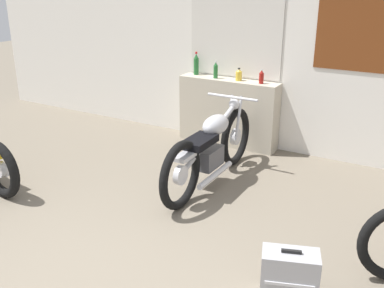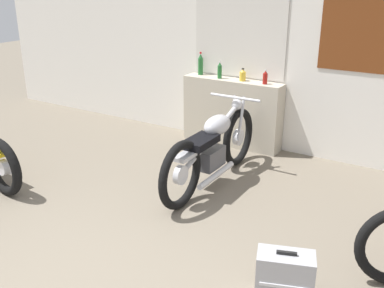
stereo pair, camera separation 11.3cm
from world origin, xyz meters
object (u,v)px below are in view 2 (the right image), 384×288
at_px(bottle_right_center, 265,78).
at_px(motorcycle_silver, 213,148).
at_px(bottle_center, 243,75).
at_px(bottle_leftmost, 201,65).
at_px(bottle_left_center, 220,71).
at_px(hard_case_silver, 285,277).

xyz_separation_m(bottle_right_center, motorcycle_silver, (-0.06, -1.25, -0.58)).
bearing_deg(bottle_right_center, bottle_center, 177.24).
xyz_separation_m(bottle_leftmost, bottle_center, (0.68, -0.05, -0.07)).
bearing_deg(bottle_left_center, motorcycle_silver, -64.29).
distance_m(bottle_right_center, hard_case_silver, 3.11).
bearing_deg(bottle_center, bottle_leftmost, 175.81).
xyz_separation_m(bottle_leftmost, bottle_right_center, (1.01, -0.07, -0.06)).
distance_m(bottle_center, hard_case_silver, 3.28).
bearing_deg(bottle_left_center, hard_case_silver, -53.16).
xyz_separation_m(bottle_center, motorcycle_silver, (0.26, -1.26, -0.57)).
distance_m(bottle_leftmost, bottle_center, 0.68).
bearing_deg(bottle_left_center, bottle_leftmost, 167.94).
bearing_deg(bottle_center, bottle_right_center, -2.76).
relative_size(bottle_left_center, motorcycle_silver, 0.12).
relative_size(bottle_center, hard_case_silver, 0.37).
xyz_separation_m(motorcycle_silver, hard_case_silver, (1.41, -1.44, -0.24)).
distance_m(bottle_right_center, motorcycle_silver, 1.37).
bearing_deg(bottle_leftmost, bottle_left_center, -12.06).
distance_m(bottle_left_center, hard_case_silver, 3.45).
relative_size(bottle_leftmost, bottle_center, 1.89).
relative_size(bottle_leftmost, hard_case_silver, 0.69).
height_order(bottle_left_center, motorcycle_silver, bottle_left_center).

